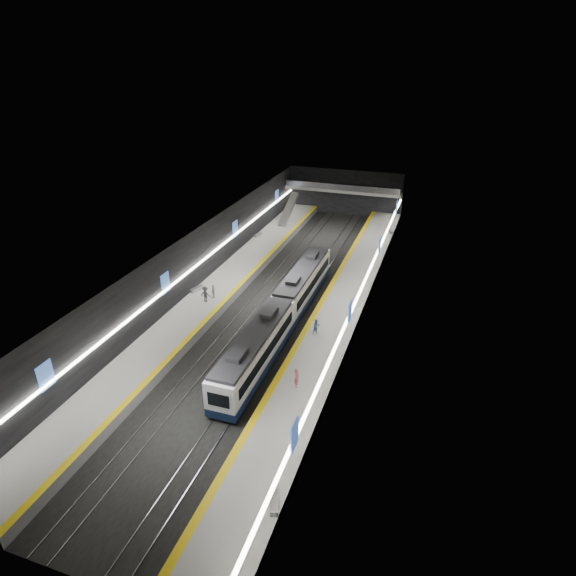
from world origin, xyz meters
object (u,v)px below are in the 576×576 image
(bench_left_far, at_px, (258,235))
(bench_right_near, at_px, (275,503))
(bench_right_far, at_px, (390,231))
(passenger_left_a, at_px, (213,291))
(passenger_right_b, at_px, (316,327))
(passenger_left_b, at_px, (206,294))
(escalator, at_px, (289,209))
(train, at_px, (282,312))
(passenger_right_a, at_px, (297,378))
(bench_left_near, at_px, (197,289))

(bench_left_far, bearing_deg, bench_right_near, -55.22)
(bench_right_far, distance_m, passenger_left_a, 33.04)
(passenger_right_b, xyz_separation_m, passenger_left_b, (-13.71, 2.69, 0.10))
(escalator, relative_size, passenger_left_a, 4.90)
(bench_left_far, distance_m, passenger_left_a, 20.76)
(train, relative_size, passenger_left_b, 16.15)
(passenger_right_a, bearing_deg, passenger_left_a, 31.07)
(passenger_right_a, relative_size, passenger_left_b, 0.95)
(bench_right_near, bearing_deg, bench_left_far, 95.66)
(escalator, height_order, bench_right_far, escalator)
(bench_right_near, relative_size, bench_right_far, 1.07)
(train, bearing_deg, bench_left_near, 163.02)
(passenger_right_a, distance_m, passenger_left_b, 18.30)
(train, xyz_separation_m, passenger_right_b, (4.04, -1.15, -0.37))
(bench_right_far, bearing_deg, bench_right_near, -104.84)
(bench_left_far, bearing_deg, train, -50.90)
(train, bearing_deg, passenger_left_b, 170.95)
(passenger_left_a, bearing_deg, bench_left_far, 173.06)
(bench_left_far, xyz_separation_m, bench_right_far, (19.00, 8.17, 0.00))
(escalator, relative_size, bench_right_far, 4.87)
(bench_right_far, xyz_separation_m, passenger_left_b, (-16.67, -29.90, 0.73))
(escalator, height_order, passenger_right_a, escalator)
(train, height_order, bench_right_far, train)
(bench_left_near, xyz_separation_m, bench_left_far, (0.00, 19.60, -0.01))
(passenger_right_a, distance_m, passenger_left_a, 18.73)
(passenger_left_a, relative_size, passenger_left_b, 0.88)
(escalator, relative_size, passenger_right_b, 4.84)
(train, bearing_deg, bench_right_near, -72.01)
(bench_left_far, height_order, bench_right_near, bench_right_near)
(escalator, xyz_separation_m, bench_left_far, (-2.00, -8.85, -1.70))
(bench_right_near, xyz_separation_m, passenger_right_a, (-2.30, 11.77, 0.67))
(bench_left_far, height_order, bench_right_far, same)
(bench_right_far, bearing_deg, bench_left_far, -171.56)
(passenger_right_a, relative_size, passenger_left_a, 1.08)
(bench_left_far, relative_size, passenger_right_b, 0.99)
(train, xyz_separation_m, escalator, (-10.00, 32.11, 0.70))
(passenger_left_b, bearing_deg, passenger_left_a, -108.82)
(passenger_right_a, height_order, passenger_left_a, passenger_right_a)
(escalator, bearing_deg, passenger_right_b, -67.12)
(bench_left_near, relative_size, passenger_right_a, 0.99)
(bench_left_near, xyz_separation_m, bench_right_near, (19.00, -25.22, 0.00))
(train, relative_size, passenger_right_b, 18.18)
(bench_right_near, height_order, passenger_left_a, passenger_left_a)
(bench_right_near, xyz_separation_m, bench_right_far, (0.00, 52.99, -0.01))
(train, height_order, passenger_right_b, train)
(bench_right_far, relative_size, passenger_left_a, 1.01)
(bench_left_near, relative_size, bench_left_far, 1.07)
(escalator, xyz_separation_m, passenger_left_b, (0.33, -30.57, -0.97))
(passenger_left_b, bearing_deg, bench_right_far, -118.67)
(train, distance_m, passenger_right_a, 10.86)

